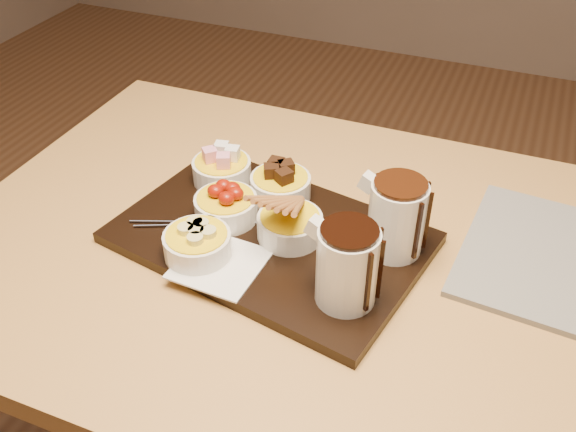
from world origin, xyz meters
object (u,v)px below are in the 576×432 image
at_px(bowl_strawberries, 226,208).
at_px(pitcher_dark_chocolate, 347,267).
at_px(serving_board, 270,238).
at_px(pitcher_milk_chocolate, 397,218).
at_px(dining_table, 327,297).

height_order(bowl_strawberries, pitcher_dark_chocolate, pitcher_dark_chocolate).
bearing_deg(serving_board, pitcher_dark_chocolate, -19.98).
bearing_deg(serving_board, pitcher_milk_chocolate, 21.80).
xyz_separation_m(serving_board, pitcher_dark_chocolate, (0.15, -0.09, 0.07)).
bearing_deg(pitcher_milk_chocolate, pitcher_dark_chocolate, -94.40).
height_order(serving_board, pitcher_milk_chocolate, pitcher_milk_chocolate).
height_order(serving_board, pitcher_dark_chocolate, pitcher_dark_chocolate).
relative_size(bowl_strawberries, pitcher_dark_chocolate, 0.88).
bearing_deg(dining_table, pitcher_dark_chocolate, -60.76).
height_order(bowl_strawberries, pitcher_milk_chocolate, pitcher_milk_chocolate).
bearing_deg(dining_table, bowl_strawberries, -178.92).
distance_m(dining_table, pitcher_milk_chocolate, 0.20).
relative_size(pitcher_dark_chocolate, pitcher_milk_chocolate, 1.00).
xyz_separation_m(pitcher_dark_chocolate, pitcher_milk_chocolate, (0.03, 0.13, 0.00)).
bearing_deg(serving_board, bowl_strawberries, -176.42).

